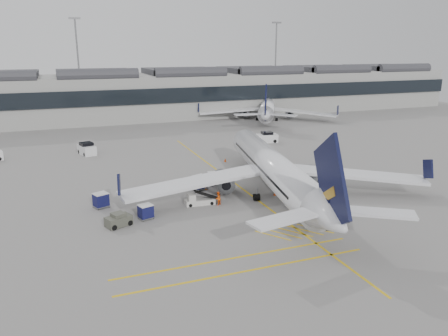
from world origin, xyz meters
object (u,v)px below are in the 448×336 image
object	(u,v)px
airliner_main	(274,169)
baggage_cart_a	(214,178)
ramp_agent_a	(206,183)
pushback_tug	(119,220)
ramp_agent_b	(218,198)
belt_loader	(199,200)

from	to	relation	value
airliner_main	baggage_cart_a	world-z (taller)	airliner_main
ramp_agent_a	baggage_cart_a	bearing A→B (deg)	-3.73
ramp_agent_a	pushback_tug	world-z (taller)	ramp_agent_a
ramp_agent_b	belt_loader	bearing A→B (deg)	-57.32
airliner_main	belt_loader	world-z (taller)	airliner_main
belt_loader	pushback_tug	bearing A→B (deg)	-158.10
belt_loader	ramp_agent_b	size ratio (longest dim) A/B	2.64
baggage_cart_a	pushback_tug	world-z (taller)	baggage_cart_a
airliner_main	pushback_tug	bearing A→B (deg)	-159.20
belt_loader	ramp_agent_b	distance (m)	2.24
pushback_tug	ramp_agent_b	bearing A→B (deg)	-11.54
ramp_agent_a	ramp_agent_b	world-z (taller)	ramp_agent_a
ramp_agent_b	pushback_tug	bearing A→B (deg)	-20.12
baggage_cart_a	ramp_agent_a	distance (m)	2.32
airliner_main	belt_loader	bearing A→B (deg)	-167.94
ramp_agent_b	airliner_main	bearing A→B (deg)	157.87
belt_loader	ramp_agent_b	xyz separation A→B (m)	(1.99, -1.00, 0.30)
airliner_main	belt_loader	size ratio (longest dim) A/B	9.71
airliner_main	ramp_agent_a	bearing A→B (deg)	157.94
belt_loader	pushback_tug	distance (m)	10.17
airliner_main	ramp_agent_a	world-z (taller)	airliner_main
ramp_agent_a	pushback_tug	distance (m)	14.64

